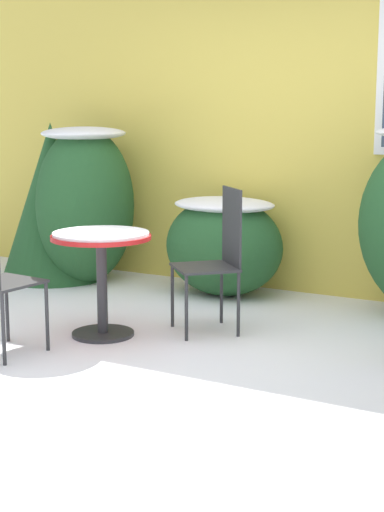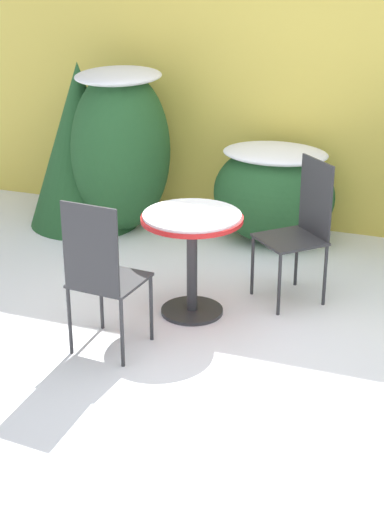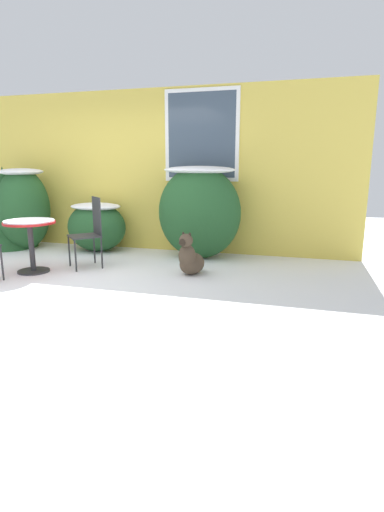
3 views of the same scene
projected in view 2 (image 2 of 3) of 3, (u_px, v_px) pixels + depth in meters
ground_plane at (252, 339)px, 5.12m from camera, size 16.00×16.00×0.00m
house_wall at (343, 73)px, 6.46m from camera, size 8.00×0.10×2.70m
shrub_left at (121, 147)px, 6.75m from camera, size 0.83×0.97×1.41m
shrub_middle at (274, 191)px, 6.56m from camera, size 1.03×0.78×0.84m
evergreen_bush at (81, 145)px, 6.90m from camera, size 0.98×0.98×1.44m
patio_table at (192, 237)px, 5.26m from camera, size 0.69×0.69×0.73m
patio_chair_near_table at (301, 226)px, 5.50m from camera, size 0.58×0.58×1.02m
patio_chair_far_side at (102, 272)px, 4.75m from camera, size 0.44×0.44×1.02m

